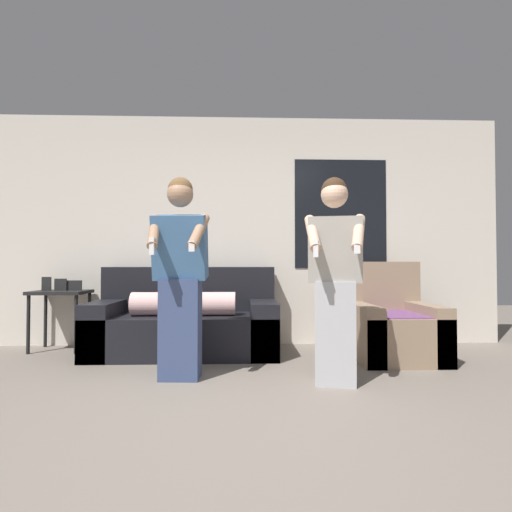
{
  "coord_description": "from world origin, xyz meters",
  "views": [
    {
      "loc": [
        -0.03,
        -2.14,
        0.93
      ],
      "look_at": [
        0.08,
        1.09,
        1.01
      ],
      "focal_mm": 28.0,
      "sensor_mm": 36.0,
      "label": 1
    }
  ],
  "objects_px": {
    "couch": "(186,323)",
    "person_left": "(180,277)",
    "person_right": "(335,279)",
    "side_table": "(60,299)",
    "armchair": "(391,327)"
  },
  "relations": [
    {
      "from": "couch",
      "to": "person_left",
      "type": "xyz_separation_m",
      "value": [
        0.09,
        -0.98,
        0.52
      ]
    },
    {
      "from": "couch",
      "to": "person_right",
      "type": "bearing_deg",
      "value": -41.3
    },
    {
      "from": "side_table",
      "to": "person_left",
      "type": "bearing_deg",
      "value": -38.13
    },
    {
      "from": "armchair",
      "to": "person_left",
      "type": "distance_m",
      "value": 2.21
    },
    {
      "from": "person_left",
      "to": "person_right",
      "type": "xyz_separation_m",
      "value": [
        1.24,
        -0.19,
        -0.01
      ]
    },
    {
      "from": "side_table",
      "to": "couch",
      "type": "bearing_deg",
      "value": -7.77
    },
    {
      "from": "person_left",
      "to": "person_right",
      "type": "distance_m",
      "value": 1.25
    },
    {
      "from": "armchair",
      "to": "person_right",
      "type": "relative_size",
      "value": 0.6
    },
    {
      "from": "side_table",
      "to": "person_right",
      "type": "distance_m",
      "value": 3.06
    },
    {
      "from": "armchair",
      "to": "couch",
      "type": "bearing_deg",
      "value": 172.87
    },
    {
      "from": "person_right",
      "to": "person_left",
      "type": "bearing_deg",
      "value": 171.47
    },
    {
      "from": "armchair",
      "to": "side_table",
      "type": "bearing_deg",
      "value": 172.62
    },
    {
      "from": "person_right",
      "to": "couch",
      "type": "bearing_deg",
      "value": 138.7
    },
    {
      "from": "armchair",
      "to": "person_left",
      "type": "height_order",
      "value": "person_left"
    },
    {
      "from": "person_right",
      "to": "side_table",
      "type": "bearing_deg",
      "value": 153.57
    }
  ]
}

